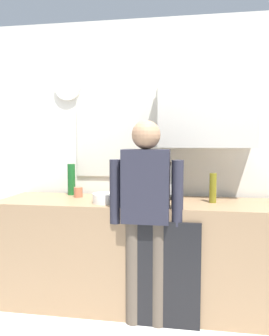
{
  "coord_description": "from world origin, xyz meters",
  "views": [
    {
      "loc": [
        0.3,
        -2.45,
        1.44
      ],
      "look_at": [
        -0.13,
        0.25,
        1.22
      ],
      "focal_mm": 34.76,
      "sensor_mm": 36.0,
      "label": 1
    }
  ],
  "objects_px": {
    "coffee_maker": "(162,182)",
    "bottle_olive_oil": "(213,188)",
    "cup_terracotta_mug": "(78,192)",
    "person_at_sink": "(146,205)",
    "dish_soap": "(159,194)",
    "mixing_bowl": "(106,198)",
    "bottle_green_wine": "(71,179)"
  },
  "relations": [
    {
      "from": "coffee_maker",
      "to": "bottle_olive_oil",
      "type": "bearing_deg",
      "value": -21.9
    },
    {
      "from": "bottle_olive_oil",
      "to": "cup_terracotta_mug",
      "type": "distance_m",
      "value": 1.21
    },
    {
      "from": "bottle_olive_oil",
      "to": "person_at_sink",
      "type": "relative_size",
      "value": 0.16
    },
    {
      "from": "cup_terracotta_mug",
      "to": "person_at_sink",
      "type": "relative_size",
      "value": 0.06
    },
    {
      "from": "bottle_olive_oil",
      "to": "dish_soap",
      "type": "distance_m",
      "value": 0.46
    },
    {
      "from": "bottle_olive_oil",
      "to": "person_at_sink",
      "type": "xyz_separation_m",
      "value": [
        -0.53,
        -0.32,
        -0.1
      ]
    },
    {
      "from": "coffee_maker",
      "to": "cup_terracotta_mug",
      "type": "bearing_deg",
      "value": -172.84
    },
    {
      "from": "mixing_bowl",
      "to": "cup_terracotta_mug",
      "type": "bearing_deg",
      "value": 143.75
    },
    {
      "from": "bottle_olive_oil",
      "to": "cup_terracotta_mug",
      "type": "bearing_deg",
      "value": 176.13
    },
    {
      "from": "cup_terracotta_mug",
      "to": "dish_soap",
      "type": "height_order",
      "value": "dish_soap"
    },
    {
      "from": "bottle_olive_oil",
      "to": "bottle_green_wine",
      "type": "bearing_deg",
      "value": 171.37
    },
    {
      "from": "bottle_green_wine",
      "to": "cup_terracotta_mug",
      "type": "xyz_separation_m",
      "value": [
        0.11,
        -0.12,
        -0.1
      ]
    },
    {
      "from": "cup_terracotta_mug",
      "to": "person_at_sink",
      "type": "distance_m",
      "value": 0.79
    },
    {
      "from": "bottle_olive_oil",
      "to": "mixing_bowl",
      "type": "xyz_separation_m",
      "value": [
        -0.89,
        -0.15,
        -0.08
      ]
    },
    {
      "from": "bottle_green_wine",
      "to": "cup_terracotta_mug",
      "type": "relative_size",
      "value": 3.26
    },
    {
      "from": "coffee_maker",
      "to": "bottle_green_wine",
      "type": "height_order",
      "value": "coffee_maker"
    },
    {
      "from": "coffee_maker",
      "to": "cup_terracotta_mug",
      "type": "relative_size",
      "value": 3.59
    },
    {
      "from": "bottle_green_wine",
      "to": "mixing_bowl",
      "type": "height_order",
      "value": "bottle_green_wine"
    },
    {
      "from": "person_at_sink",
      "to": "cup_terracotta_mug",
      "type": "bearing_deg",
      "value": 142.6
    },
    {
      "from": "cup_terracotta_mug",
      "to": "mixing_bowl",
      "type": "bearing_deg",
      "value": -36.25
    },
    {
      "from": "mixing_bowl",
      "to": "person_at_sink",
      "type": "distance_m",
      "value": 0.4
    },
    {
      "from": "cup_terracotta_mug",
      "to": "mixing_bowl",
      "type": "distance_m",
      "value": 0.4
    },
    {
      "from": "cup_terracotta_mug",
      "to": "person_at_sink",
      "type": "xyz_separation_m",
      "value": [
        0.68,
        -0.41,
        -0.02
      ]
    },
    {
      "from": "bottle_olive_oil",
      "to": "dish_soap",
      "type": "height_order",
      "value": "bottle_olive_oil"
    },
    {
      "from": "bottle_olive_oil",
      "to": "dish_soap",
      "type": "relative_size",
      "value": 1.39
    },
    {
      "from": "mixing_bowl",
      "to": "dish_soap",
      "type": "xyz_separation_m",
      "value": [
        0.44,
        0.07,
        0.04
      ]
    },
    {
      "from": "dish_soap",
      "to": "cup_terracotta_mug",
      "type": "bearing_deg",
      "value": 167.6
    },
    {
      "from": "coffee_maker",
      "to": "bottle_olive_oil",
      "type": "relative_size",
      "value": 1.32
    },
    {
      "from": "dish_soap",
      "to": "person_at_sink",
      "type": "distance_m",
      "value": 0.26
    },
    {
      "from": "cup_terracotta_mug",
      "to": "mixing_bowl",
      "type": "xyz_separation_m",
      "value": [
        0.32,
        -0.24,
        -0.01
      ]
    },
    {
      "from": "bottle_green_wine",
      "to": "person_at_sink",
      "type": "relative_size",
      "value": 0.19
    },
    {
      "from": "coffee_maker",
      "to": "mixing_bowl",
      "type": "relative_size",
      "value": 1.5
    }
  ]
}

